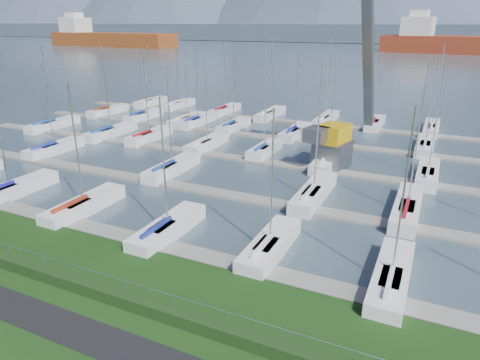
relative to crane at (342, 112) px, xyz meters
The scene contains 9 objects.
path 32.51m from the crane, 96.45° to the right, with size 160.00×2.00×0.04m, color black.
water 231.23m from the crane, 90.89° to the left, with size 800.00×540.00×0.20m, color #3F505C.
hedge 29.91m from the crane, 97.02° to the right, with size 80.00×0.70×0.70m, color #1B3613.
fence 29.39m from the crane, 97.12° to the right, with size 0.04×0.04×80.00m, color gray.
foothill 301.15m from the crane, 90.69° to the left, with size 900.00×80.00×12.00m, color #445264.
docks 7.21m from the crane, 141.47° to the right, with size 90.00×41.60×0.25m.
crane is the anchor object (origin of this frame).
cargo_ship_west 245.22m from the crane, 136.97° to the left, with size 85.35×22.94×21.50m.
sailboat_fleet 6.14m from the crane, behind, with size 75.62×49.44×12.45m.
Camera 1 is at (12.61, -14.80, 14.03)m, focal length 32.00 mm.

